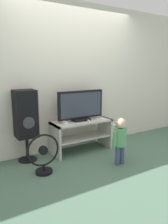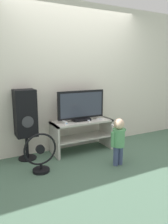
{
  "view_description": "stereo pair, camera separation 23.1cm",
  "coord_description": "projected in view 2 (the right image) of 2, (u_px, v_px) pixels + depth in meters",
  "views": [
    {
      "loc": [
        -1.91,
        -2.99,
        1.48
      ],
      "look_at": [
        0.0,
        0.13,
        0.73
      ],
      "focal_mm": 35.0,
      "sensor_mm": 36.0,
      "label": 1
    },
    {
      "loc": [
        -1.71,
        -3.11,
        1.48
      ],
      "look_at": [
        0.0,
        0.13,
        0.73
      ],
      "focal_mm": 35.0,
      "sensor_mm": 36.0,
      "label": 2
    }
  ],
  "objects": [
    {
      "name": "remote_primary",
      "position": [
        100.0,
        119.0,
        3.91
      ],
      "size": [
        0.09,
        0.13,
        0.03
      ],
      "color": "white",
      "rests_on": "tv_stand"
    },
    {
      "name": "wall_back",
      "position": [
        74.0,
        77.0,
        3.95
      ],
      "size": [
        10.0,
        0.06,
        2.6
      ],
      "color": "silver",
      "rests_on": "ground_plane"
    },
    {
      "name": "speaker_tower",
      "position": [
        25.0,
        115.0,
        3.45
      ],
      "size": [
        0.33,
        0.31,
        1.14
      ],
      "color": "black",
      "rests_on": "ground_plane"
    },
    {
      "name": "ground_plane",
      "position": [
        88.0,
        154.0,
        3.77
      ],
      "size": [
        16.0,
        16.0,
        0.0
      ],
      "primitive_type": "plane",
      "color": "#4C6B56"
    },
    {
      "name": "game_console",
      "position": [
        65.0,
        122.0,
        3.63
      ],
      "size": [
        0.04,
        0.17,
        0.05
      ],
      "color": "white",
      "rests_on": "tv_stand"
    },
    {
      "name": "tv_stand",
      "position": [
        82.0,
        131.0,
        3.89
      ],
      "size": [
        1.07,
        0.43,
        0.56
      ],
      "color": "beige",
      "rests_on": "ground_plane"
    },
    {
      "name": "child",
      "position": [
        118.0,
        138.0,
        3.3
      ],
      "size": [
        0.28,
        0.43,
        0.73
      ],
      "color": "#3F4C72",
      "rests_on": "ground_plane"
    },
    {
      "name": "television",
      "position": [
        81.0,
        106.0,
        3.81
      ],
      "size": [
        0.87,
        0.2,
        0.53
      ],
      "color": "black",
      "rests_on": "tv_stand"
    },
    {
      "name": "floor_fan",
      "position": [
        41.0,
        155.0,
        3.11
      ],
      "size": [
        0.47,
        0.25,
        0.58
      ],
      "color": "black",
      "rests_on": "ground_plane"
    },
    {
      "name": "remote_secondary",
      "position": [
        89.0,
        121.0,
        3.78
      ],
      "size": [
        0.07,
        0.13,
        0.03
      ],
      "color": "white",
      "rests_on": "tv_stand"
    }
  ]
}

